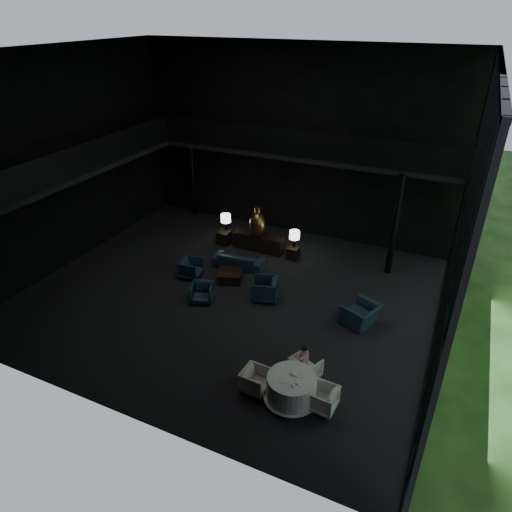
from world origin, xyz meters
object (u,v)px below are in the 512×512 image
at_px(dining_chair_east, 322,398).
at_px(dining_chair_west, 256,380).
at_px(console, 258,242).
at_px(bronze_urn, 257,224).
at_px(lounge_armchair_west, 191,268).
at_px(side_table_left, 224,238).
at_px(table_lamp_right, 295,236).
at_px(side_table_right, 293,253).
at_px(lounge_armchair_south, 202,292).
at_px(coffee_table, 230,276).
at_px(child, 304,355).
at_px(dining_chair_north, 306,367).
at_px(dining_table, 291,390).
at_px(lounge_armchair_east, 265,287).
at_px(table_lamp_left, 226,219).
at_px(sofa, 239,258).
at_px(window_armchair, 361,311).

bearing_deg(dining_chair_east, dining_chair_west, -81.74).
distance_m(console, bronze_urn, 0.90).
bearing_deg(console, lounge_armchair_west, -114.74).
bearing_deg(side_table_left, table_lamp_right, 1.78).
xyz_separation_m(side_table_right, dining_chair_east, (3.52, -7.14, 0.09)).
height_order(console, lounge_armchair_south, lounge_armchair_south).
xyz_separation_m(table_lamp_right, lounge_armchair_south, (-1.78, -4.32, -0.64)).
xyz_separation_m(coffee_table, child, (4.22, -3.60, 0.53)).
xyz_separation_m(dining_chair_north, dining_chair_west, (-1.05, -1.03, -0.02)).
distance_m(coffee_table, dining_table, 6.25).
bearing_deg(console, dining_table, -59.45).
height_order(console, dining_chair_east, console).
xyz_separation_m(lounge_armchair_east, dining_table, (2.55, -4.02, -0.16)).
bearing_deg(table_lamp_left, lounge_armchair_west, -86.66).
xyz_separation_m(side_table_left, child, (5.87, -6.19, 0.43)).
height_order(dining_chair_north, child, child).
height_order(dining_chair_east, dining_chair_west, dining_chair_east).
relative_size(bronze_urn, coffee_table, 1.49).
bearing_deg(table_lamp_left, dining_table, -51.46).
height_order(table_lamp_left, lounge_armchair_west, table_lamp_left).
relative_size(sofa, lounge_armchair_east, 2.02).
distance_m(side_table_right, child, 6.77).
bearing_deg(window_armchair, lounge_armchair_east, -68.25).
distance_m(console, lounge_armchair_east, 3.69).
distance_m(console, lounge_armchair_south, 4.32).
xyz_separation_m(sofa, window_armchair, (5.26, -1.65, 0.12)).
xyz_separation_m(bronze_urn, dining_chair_east, (5.12, -7.12, -0.91)).
bearing_deg(console, lounge_armchair_south, -92.43).
height_order(side_table_right, lounge_armchair_east, lounge_armchair_east).
bearing_deg(dining_table, side_table_right, 110.52).
distance_m(table_lamp_right, coffee_table, 3.21).
relative_size(coffee_table, dining_chair_north, 1.26).
bearing_deg(side_table_left, child, -46.52).
distance_m(side_table_left, side_table_right, 3.20).
xyz_separation_m(sofa, lounge_armchair_south, (-0.08, -2.69, -0.02)).
bearing_deg(sofa, dining_chair_east, 126.85).
xyz_separation_m(sofa, dining_chair_west, (3.41, -5.73, -0.06)).
relative_size(side_table_right, dining_chair_east, 0.74).
xyz_separation_m(lounge_armchair_east, window_armchair, (3.41, -0.02, 0.01)).
height_order(console, bronze_urn, bronze_urn).
xyz_separation_m(bronze_urn, lounge_armchair_east, (1.75, -3.15, -0.76)).
distance_m(table_lamp_right, lounge_armchair_east, 3.30).
bearing_deg(lounge_armchair_south, dining_chair_north, -43.98).
distance_m(sofa, dining_chair_east, 7.65).
height_order(window_armchair, dining_chair_north, window_armchair).
distance_m(console, table_lamp_right, 1.73).
relative_size(side_table_left, dining_table, 0.39).
bearing_deg(table_lamp_left, dining_chair_north, -47.31).
bearing_deg(side_table_right, lounge_armchair_west, -135.24).
relative_size(console, child, 4.02).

